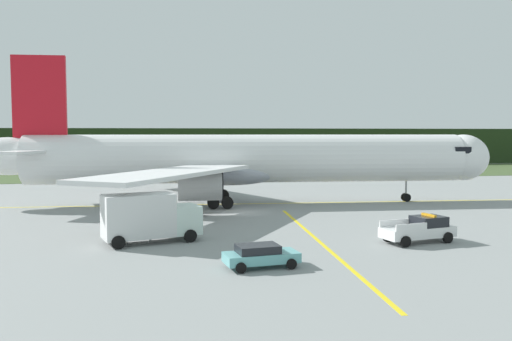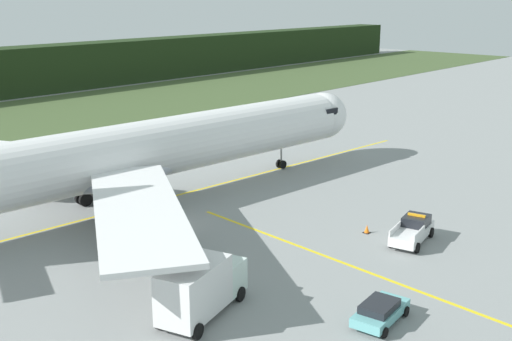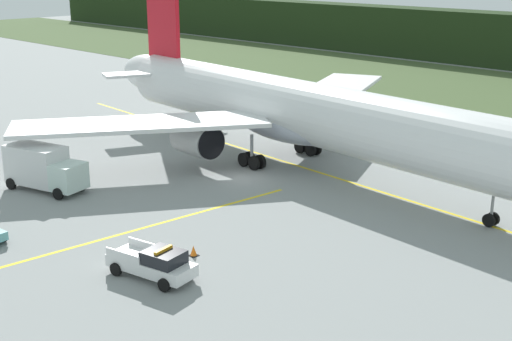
{
  "view_description": "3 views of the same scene",
  "coord_description": "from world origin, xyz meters",
  "px_view_note": "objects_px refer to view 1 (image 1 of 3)",
  "views": [
    {
      "loc": [
        -8.06,
        -49.76,
        7.56
      ],
      "look_at": [
        2.32,
        4.11,
        3.69
      ],
      "focal_mm": 37.29,
      "sensor_mm": 36.0,
      "label": 1
    },
    {
      "loc": [
        -31.09,
        -37.52,
        17.98
      ],
      "look_at": [
        6.57,
        -3.39,
        3.86
      ],
      "focal_mm": 44.8,
      "sensor_mm": 36.0,
      "label": 2
    },
    {
      "loc": [
        39.35,
        -37.18,
        17.07
      ],
      "look_at": [
        7.19,
        -5.38,
        3.36
      ],
      "focal_mm": 49.18,
      "sensor_mm": 36.0,
      "label": 3
    }
  ],
  "objects_px": {
    "ops_pickup_truck": "(420,229)",
    "apron_cone": "(387,229)",
    "airliner": "(243,160)",
    "staff_car": "(260,255)",
    "catering_truck": "(149,217)"
  },
  "relations": [
    {
      "from": "ops_pickup_truck",
      "to": "catering_truck",
      "type": "bearing_deg",
      "value": 169.59
    },
    {
      "from": "airliner",
      "to": "apron_cone",
      "type": "xyz_separation_m",
      "value": [
        7.99,
        -18.57,
        -4.38
      ]
    },
    {
      "from": "ops_pickup_truck",
      "to": "staff_car",
      "type": "distance_m",
      "value": 13.13
    },
    {
      "from": "ops_pickup_truck",
      "to": "apron_cone",
      "type": "height_order",
      "value": "ops_pickup_truck"
    },
    {
      "from": "apron_cone",
      "to": "staff_car",
      "type": "bearing_deg",
      "value": -144.39
    },
    {
      "from": "catering_truck",
      "to": "staff_car",
      "type": "xyz_separation_m",
      "value": [
        6.22,
        -8.11,
        -1.1
      ]
    },
    {
      "from": "catering_truck",
      "to": "staff_car",
      "type": "relative_size",
      "value": 1.61
    },
    {
      "from": "airliner",
      "to": "staff_car",
      "type": "distance_m",
      "value": 27.29
    },
    {
      "from": "airliner",
      "to": "ops_pickup_truck",
      "type": "height_order",
      "value": "airliner"
    },
    {
      "from": "airliner",
      "to": "catering_truck",
      "type": "bearing_deg",
      "value": -117.44
    },
    {
      "from": "apron_cone",
      "to": "airliner",
      "type": "bearing_deg",
      "value": 113.28
    },
    {
      "from": "airliner",
      "to": "ops_pickup_truck",
      "type": "bearing_deg",
      "value": -68.28
    },
    {
      "from": "ops_pickup_truck",
      "to": "staff_car",
      "type": "relative_size",
      "value": 1.27
    },
    {
      "from": "airliner",
      "to": "apron_cone",
      "type": "bearing_deg",
      "value": -66.72
    },
    {
      "from": "staff_car",
      "to": "apron_cone",
      "type": "xyz_separation_m",
      "value": [
        11.46,
        8.21,
        -0.38
      ]
    }
  ]
}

